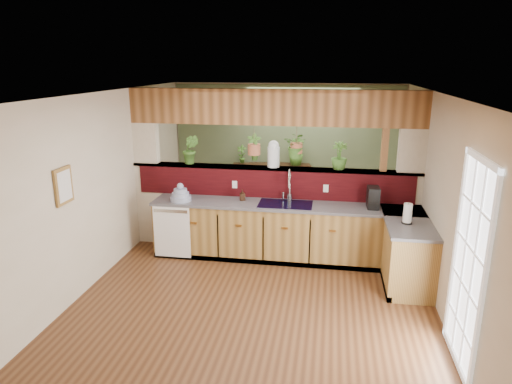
% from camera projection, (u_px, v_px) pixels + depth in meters
% --- Properties ---
extents(ground, '(4.60, 7.00, 0.01)m').
position_uv_depth(ground, '(259.00, 286.00, 6.33)').
color(ground, '#512F19').
rests_on(ground, ground).
extents(ceiling, '(4.60, 7.00, 0.01)m').
position_uv_depth(ceiling, '(260.00, 95.00, 5.62)').
color(ceiling, brown).
rests_on(ceiling, ground).
extents(wall_back, '(4.60, 0.02, 2.60)m').
position_uv_depth(wall_back, '(286.00, 148.00, 9.30)').
color(wall_back, beige).
rests_on(wall_back, ground).
extents(wall_front, '(4.60, 0.02, 2.60)m').
position_uv_depth(wall_front, '(166.00, 362.00, 2.66)').
color(wall_front, beige).
rests_on(wall_front, ground).
extents(wall_left, '(0.02, 7.00, 2.60)m').
position_uv_depth(wall_left, '(96.00, 188.00, 6.34)').
color(wall_left, beige).
rests_on(wall_left, ground).
extents(wall_right, '(0.02, 7.00, 2.60)m').
position_uv_depth(wall_right, '(443.00, 204.00, 5.62)').
color(wall_right, beige).
rests_on(wall_right, ground).
extents(pass_through_partition, '(4.60, 0.21, 2.60)m').
position_uv_depth(pass_through_partition, '(274.00, 179.00, 7.28)').
color(pass_through_partition, beige).
rests_on(pass_through_partition, ground).
extents(pass_through_ledge, '(4.60, 0.21, 0.04)m').
position_uv_depth(pass_through_ledge, '(273.00, 168.00, 7.24)').
color(pass_through_ledge, brown).
rests_on(pass_through_ledge, ground).
extents(header_beam, '(4.60, 0.15, 0.55)m').
position_uv_depth(header_beam, '(273.00, 107.00, 6.98)').
color(header_beam, brown).
rests_on(header_beam, ground).
extents(sage_backwall, '(4.55, 0.02, 2.55)m').
position_uv_depth(sage_backwall, '(286.00, 149.00, 9.28)').
color(sage_backwall, '#596948').
rests_on(sage_backwall, ground).
extents(countertop, '(4.14, 1.52, 0.90)m').
position_uv_depth(countertop, '(323.00, 236.00, 6.90)').
color(countertop, brown).
rests_on(countertop, ground).
extents(dishwasher, '(0.58, 0.03, 0.82)m').
position_uv_depth(dishwasher, '(172.00, 232.00, 7.07)').
color(dishwasher, white).
rests_on(dishwasher, ground).
extents(navy_sink, '(0.82, 0.50, 0.18)m').
position_uv_depth(navy_sink, '(285.00, 209.00, 7.00)').
color(navy_sink, black).
rests_on(navy_sink, countertop).
extents(french_door, '(0.06, 1.02, 2.16)m').
position_uv_depth(french_door, '(468.00, 268.00, 4.46)').
color(french_door, white).
rests_on(french_door, ground).
extents(framed_print, '(0.04, 0.35, 0.45)m').
position_uv_depth(framed_print, '(64.00, 186.00, 5.51)').
color(framed_print, brown).
rests_on(framed_print, wall_left).
extents(faucet, '(0.23, 0.23, 0.52)m').
position_uv_depth(faucet, '(289.00, 184.00, 7.03)').
color(faucet, '#B7B7B2').
rests_on(faucet, countertop).
extents(dish_stack, '(0.33, 0.33, 0.29)m').
position_uv_depth(dish_stack, '(181.00, 195.00, 7.12)').
color(dish_stack, '#8C96B5').
rests_on(dish_stack, countertop).
extents(soap_dispenser, '(0.10, 0.10, 0.17)m').
position_uv_depth(soap_dispenser, '(242.00, 195.00, 7.14)').
color(soap_dispenser, '#331E12').
rests_on(soap_dispenser, countertop).
extents(coffee_maker, '(0.17, 0.29, 0.32)m').
position_uv_depth(coffee_maker, '(373.00, 198.00, 6.75)').
color(coffee_maker, black).
rests_on(coffee_maker, countertop).
extents(paper_towel, '(0.14, 0.14, 0.30)m').
position_uv_depth(paper_towel, '(408.00, 214.00, 6.10)').
color(paper_towel, black).
rests_on(paper_towel, countertop).
extents(glass_jar, '(0.19, 0.19, 0.42)m').
position_uv_depth(glass_jar, '(274.00, 154.00, 7.18)').
color(glass_jar, silver).
rests_on(glass_jar, pass_through_ledge).
extents(ledge_plant_left, '(0.27, 0.23, 0.48)m').
position_uv_depth(ledge_plant_left, '(191.00, 149.00, 7.38)').
color(ledge_plant_left, '#386422').
rests_on(ledge_plant_left, pass_through_ledge).
extents(ledge_plant_right, '(0.25, 0.25, 0.43)m').
position_uv_depth(ledge_plant_right, '(339.00, 156.00, 7.01)').
color(ledge_plant_right, '#386422').
rests_on(ledge_plant_right, pass_through_ledge).
extents(hanging_plant_a, '(0.24, 0.20, 0.55)m').
position_uv_depth(hanging_plant_a, '(254.00, 139.00, 7.16)').
color(hanging_plant_a, brown).
rests_on(hanging_plant_a, header_beam).
extents(hanging_plant_b, '(0.44, 0.41, 0.52)m').
position_uv_depth(hanging_plant_b, '(297.00, 134.00, 7.03)').
color(hanging_plant_b, brown).
rests_on(hanging_plant_b, header_beam).
extents(shelving_console, '(1.60, 0.73, 1.03)m').
position_uv_depth(shelving_console, '(271.00, 189.00, 9.32)').
color(shelving_console, black).
rests_on(shelving_console, ground).
extents(shelf_plant_a, '(0.21, 0.15, 0.37)m').
position_uv_depth(shelf_plant_a, '(242.00, 154.00, 9.23)').
color(shelf_plant_a, '#386422').
rests_on(shelf_plant_a, shelving_console).
extents(shelf_plant_b, '(0.36, 0.36, 0.53)m').
position_uv_depth(shelf_plant_b, '(296.00, 152.00, 9.03)').
color(shelf_plant_b, '#386422').
rests_on(shelf_plant_b, shelving_console).
extents(floor_plant, '(0.88, 0.83, 0.78)m').
position_uv_depth(floor_plant, '(344.00, 211.00, 8.30)').
color(floor_plant, '#386422').
rests_on(floor_plant, ground).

